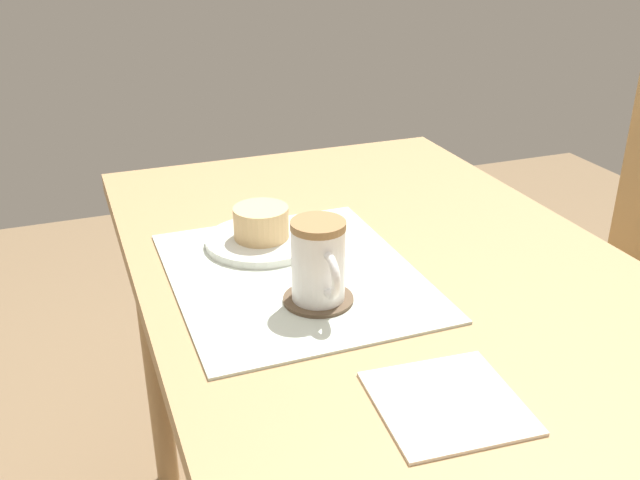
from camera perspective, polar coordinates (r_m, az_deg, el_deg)
dining_table at (r=1.09m, az=5.34°, el=-6.51°), size 1.12×0.71×0.75m
placemat at (r=1.01m, az=-2.12°, el=-2.80°), size 0.40×0.34×0.00m
pastry_plate at (r=1.10m, az=-4.67°, el=-0.05°), size 0.17×0.17×0.01m
pastry at (r=1.09m, az=-4.73°, el=1.41°), size 0.08×0.08×0.05m
coffee_coaster at (r=0.94m, az=-0.14°, el=-4.74°), size 0.09×0.09×0.00m
coffee_mug at (r=0.91m, az=-0.08°, el=-1.72°), size 0.10×0.07×0.11m
paper_napkin at (r=0.78m, az=10.16°, el=-12.66°), size 0.16×0.16×0.00m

